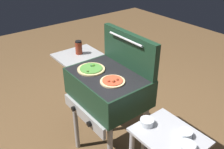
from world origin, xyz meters
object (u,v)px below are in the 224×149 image
Objects in this scene: grill at (107,89)px; pizza_veggie at (91,69)px; topping_bowl_middle at (187,147)px; sauce_jar at (79,47)px; pizza_pepperoni at (113,81)px; topping_bowl_near at (185,134)px; topping_bowl_far at (147,122)px.

grill is 0.21m from pizza_veggie.
grill reaches higher than topping_bowl_middle.
pizza_veggie is 1.79× the size of sauce_jar.
pizza_pepperoni is at bearing -177.22° from topping_bowl_middle.
sauce_jar is (-0.60, 0.07, 0.05)m from pizza_pepperoni.
topping_bowl_near is 0.97× the size of topping_bowl_far.
topping_bowl_middle is (0.95, 0.05, -0.14)m from pizza_veggie.
pizza_veggie is at bearing -154.51° from grill.
pizza_veggie is 2.39× the size of topping_bowl_far.
topping_bowl_near is (1.21, 0.05, -0.20)m from sauce_jar.
sauce_jar is (-0.34, 0.09, 0.05)m from pizza_veggie.
pizza_pepperoni is at bearing -169.62° from topping_bowl_near.
pizza_pepperoni is at bearing -6.34° from sauce_jar.
grill is 0.75m from topping_bowl_near.
sauce_jar is 1.38× the size of topping_bowl_near.
topping_bowl_near is at bearing 10.38° from pizza_pepperoni.
pizza_pepperoni is 2.07× the size of topping_bowl_near.
grill is at bearing 162.15° from pizza_pepperoni.
pizza_veggie is 2.31× the size of topping_bowl_middle.
topping_bowl_far is (0.64, 0.02, -0.14)m from pizza_veggie.
grill is 0.82m from topping_bowl_middle.
pizza_veggie is 0.35m from sauce_jar.
pizza_pepperoni is at bearing 4.35° from pizza_veggie.
sauce_jar reaches higher than pizza_pepperoni.
grill reaches higher than topping_bowl_near.
topping_bowl_far is at bearing -154.03° from topping_bowl_near.
topping_bowl_far and topping_bowl_middle have the same top height.
topping_bowl_middle is at bearing -45.05° from topping_bowl_near.
pizza_pepperoni is (0.26, 0.02, 0.00)m from pizza_veggie.
grill is 10.40× the size of topping_bowl_near.
pizza_pepperoni reaches higher than grill.
grill is at bearing -2.96° from sauce_jar.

